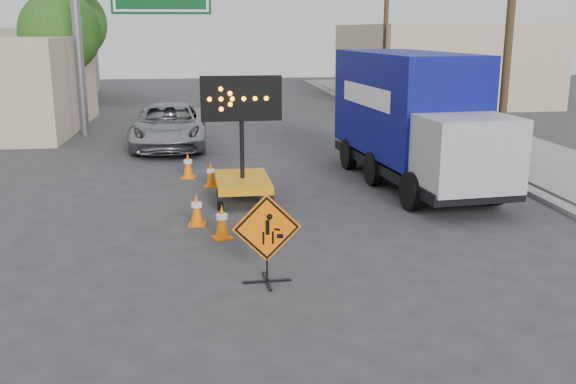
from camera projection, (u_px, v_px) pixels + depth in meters
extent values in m
plane|color=#2D2D30|center=(304.00, 303.00, 10.39)|extent=(100.00, 100.00, 0.00)
cube|color=gray|center=(424.00, 139.00, 25.69)|extent=(0.40, 60.00, 0.12)
cube|color=gray|center=(479.00, 137.00, 25.98)|extent=(4.00, 60.00, 0.15)
cube|color=#C3B18C|center=(435.00, 62.00, 40.28)|extent=(10.00, 14.00, 4.60)
cylinder|color=slate|center=(79.00, 52.00, 26.04)|extent=(0.36, 0.36, 6.80)
cylinder|color=slate|center=(66.00, 26.00, 33.21)|extent=(0.44, 0.44, 9.00)
cylinder|color=#44341D|center=(510.00, 23.00, 19.89)|extent=(0.26, 0.26, 9.00)
cylinder|color=#44341D|center=(386.00, 26.00, 33.35)|extent=(0.26, 0.26, 9.00)
cylinder|color=#44341D|center=(65.00, 88.00, 30.14)|extent=(0.28, 0.28, 3.25)
sphere|color=#1B4914|center=(60.00, 32.00, 29.51)|extent=(3.71, 3.71, 3.71)
cylinder|color=#44341D|center=(75.00, 74.00, 37.66)|extent=(0.28, 0.28, 3.58)
sphere|color=#1B4914|center=(71.00, 24.00, 36.97)|extent=(4.10, 4.10, 4.10)
cube|color=black|center=(267.00, 281.00, 11.24)|extent=(0.86, 0.09, 0.04)
cube|color=black|center=(267.00, 281.00, 11.24)|extent=(0.09, 0.86, 0.04)
cylinder|color=black|center=(267.00, 264.00, 11.17)|extent=(0.03, 0.03, 0.66)
cube|color=#FF6805|center=(267.00, 228.00, 11.00)|extent=(1.21, 0.07, 1.21)
cube|color=black|center=(267.00, 228.00, 11.00)|extent=(1.13, 0.05, 1.13)
cube|color=orange|center=(243.00, 182.00, 16.49)|extent=(1.39, 2.27, 0.20)
cylinder|color=black|center=(242.00, 132.00, 16.17)|extent=(0.11, 0.11, 2.47)
cube|color=black|center=(241.00, 98.00, 15.97)|extent=(2.03, 0.15, 1.12)
imported|color=#9EA0A5|center=(170.00, 126.00, 24.05)|extent=(2.68, 5.77, 1.60)
cube|color=black|center=(413.00, 165.00, 18.17)|extent=(3.00, 7.83, 0.29)
cube|color=#080E64|center=(407.00, 103.00, 18.50)|extent=(2.93, 6.13, 2.87)
cube|color=#9EA0A5|center=(456.00, 154.00, 15.01)|extent=(2.35, 1.92, 1.72)
cube|color=#FF6805|center=(222.00, 238.00, 13.61)|extent=(0.49, 0.49, 0.03)
cone|color=#FF6805|center=(222.00, 221.00, 13.52)|extent=(0.30, 0.30, 0.72)
cylinder|color=silver|center=(222.00, 217.00, 13.50)|extent=(0.24, 0.24, 0.11)
cube|color=#FF6805|center=(197.00, 224.00, 14.52)|extent=(0.41, 0.41, 0.03)
cone|color=#FF6805|center=(197.00, 209.00, 14.43)|extent=(0.30, 0.30, 0.72)
cylinder|color=silver|center=(196.00, 205.00, 14.41)|extent=(0.24, 0.24, 0.11)
cube|color=#FF6805|center=(211.00, 186.00, 18.08)|extent=(0.39, 0.39, 0.03)
cone|color=#FF6805|center=(211.00, 174.00, 18.00)|extent=(0.28, 0.28, 0.68)
cylinder|color=silver|center=(211.00, 171.00, 17.98)|extent=(0.23, 0.23, 0.10)
cube|color=#FF6805|center=(188.00, 177.00, 19.13)|extent=(0.46, 0.46, 0.03)
cone|color=#FF6805|center=(188.00, 165.00, 19.04)|extent=(0.31, 0.31, 0.75)
cylinder|color=silver|center=(188.00, 162.00, 19.01)|extent=(0.25, 0.25, 0.11)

